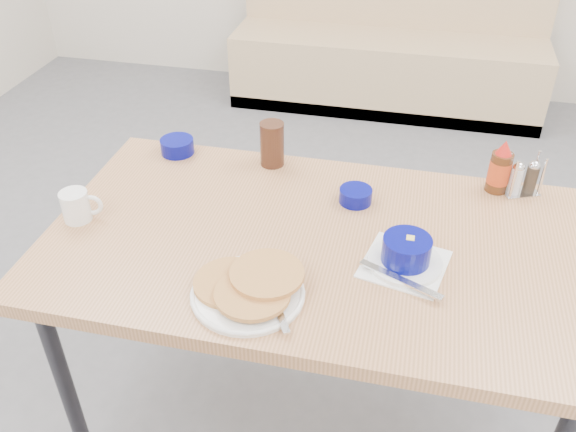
% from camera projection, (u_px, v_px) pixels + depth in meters
% --- Properties ---
extents(booth_bench, '(1.90, 0.56, 1.22)m').
position_uv_depth(booth_bench, '(389.00, 48.00, 3.82)').
color(booth_bench, tan).
rests_on(booth_bench, ground).
extents(dining_table, '(1.40, 0.80, 0.76)m').
position_uv_depth(dining_table, '(315.00, 257.00, 1.61)').
color(dining_table, tan).
rests_on(dining_table, ground).
extents(pancake_plate, '(0.26, 0.26, 0.05)m').
position_uv_depth(pancake_plate, '(249.00, 288.00, 1.40)').
color(pancake_plate, white).
rests_on(pancake_plate, dining_table).
extents(coffee_mug, '(0.11, 0.07, 0.08)m').
position_uv_depth(coffee_mug, '(77.00, 206.00, 1.62)').
color(coffee_mug, white).
rests_on(coffee_mug, dining_table).
extents(grits_setting, '(0.23, 0.24, 0.08)m').
position_uv_depth(grits_setting, '(406.00, 254.00, 1.47)').
color(grits_setting, white).
rests_on(grits_setting, dining_table).
extents(creamer_bowl, '(0.10, 0.10, 0.05)m').
position_uv_depth(creamer_bowl, '(177.00, 146.00, 1.92)').
color(creamer_bowl, '#04086C').
rests_on(creamer_bowl, dining_table).
extents(butter_bowl, '(0.09, 0.09, 0.04)m').
position_uv_depth(butter_bowl, '(356.00, 196.00, 1.70)').
color(butter_bowl, '#04086C').
rests_on(butter_bowl, dining_table).
extents(amber_tumbler, '(0.07, 0.07, 0.14)m').
position_uv_depth(amber_tumbler, '(272.00, 144.00, 1.84)').
color(amber_tumbler, '#3A1E12').
rests_on(amber_tumbler, dining_table).
extents(condiment_caddy, '(0.12, 0.09, 0.12)m').
position_uv_depth(condiment_caddy, '(523.00, 180.00, 1.73)').
color(condiment_caddy, silver).
rests_on(condiment_caddy, dining_table).
extents(syrup_bottle, '(0.06, 0.06, 0.16)m').
position_uv_depth(syrup_bottle, '(500.00, 169.00, 1.72)').
color(syrup_bottle, '#47230F').
rests_on(syrup_bottle, dining_table).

